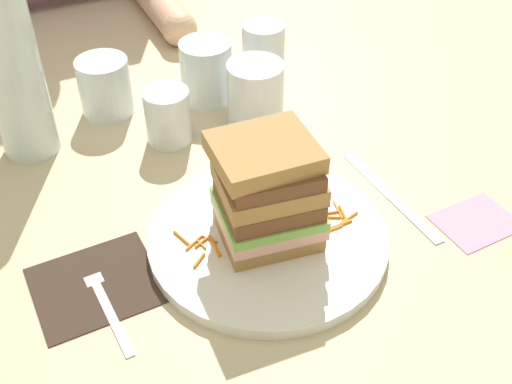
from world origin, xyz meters
TOP-DOWN VIEW (x-y plane):
  - ground_plane at (0.00, 0.00)m, footprint 3.00×3.00m
  - main_plate at (0.01, 0.00)m, footprint 0.29×0.29m
  - sandwich at (0.01, 0.00)m, footprint 0.12×0.12m
  - carrot_shred_0 at (-0.06, 0.01)m, footprint 0.01×0.03m
  - carrot_shred_1 at (-0.08, 0.02)m, footprint 0.02×0.02m
  - carrot_shred_2 at (-0.07, 0.02)m, footprint 0.01×0.02m
  - carrot_shred_3 at (-0.09, 0.03)m, footprint 0.01×0.03m
  - carrot_shred_4 at (-0.07, 0.02)m, footprint 0.02×0.01m
  - carrot_shred_5 at (-0.08, -0.01)m, footprint 0.02×0.02m
  - carrot_shred_6 at (-0.06, 0.02)m, footprint 0.01×0.02m
  - carrot_shred_7 at (0.11, 0.00)m, footprint 0.01×0.03m
  - carrot_shred_8 at (0.09, -0.00)m, footprint 0.03×0.01m
  - carrot_shred_9 at (0.09, -0.02)m, footprint 0.03×0.00m
  - carrot_shred_10 at (0.11, -0.01)m, footprint 0.01×0.03m
  - carrot_shred_11 at (0.11, -0.02)m, footprint 0.03×0.01m
  - carrot_shred_12 at (0.09, -0.01)m, footprint 0.02×0.01m
  - carrot_shred_13 at (0.08, -0.03)m, footprint 0.02×0.00m
  - carrot_shred_14 at (0.08, -0.01)m, footprint 0.03×0.01m
  - napkin_dark at (-0.19, 0.02)m, footprint 0.14×0.13m
  - fork at (-0.19, -0.00)m, footprint 0.03×0.17m
  - knife at (0.19, 0.00)m, footprint 0.02×0.20m
  - juice_glass at (0.11, 0.24)m, footprint 0.08×0.08m
  - water_bottle at (-0.21, 0.31)m, footprint 0.08×0.08m
  - empty_tumbler_0 at (-0.09, 0.36)m, footprint 0.08×0.08m
  - empty_tumbler_1 at (0.06, 0.33)m, footprint 0.08×0.08m
  - empty_tumbler_2 at (0.17, 0.36)m, footprint 0.07×0.07m
  - empty_tumbler_3 at (-0.03, 0.25)m, footprint 0.07×0.07m
  - napkin_pink at (0.26, -0.08)m, footprint 0.10×0.08m

SIDE VIEW (x-z plane):
  - ground_plane at x=0.00m, z-range 0.00..0.00m
  - napkin_pink at x=0.26m, z-range 0.00..0.00m
  - napkin_dark at x=-0.19m, z-range 0.00..0.00m
  - knife at x=0.19m, z-range 0.00..0.00m
  - fork at x=-0.19m, z-range 0.00..0.01m
  - main_plate at x=0.01m, z-range 0.00..0.02m
  - carrot_shred_2 at x=-0.07m, z-range 0.02..0.02m
  - carrot_shred_7 at x=0.11m, z-range 0.02..0.02m
  - carrot_shred_6 at x=-0.06m, z-range 0.02..0.02m
  - carrot_shred_14 at x=0.08m, z-range 0.02..0.02m
  - carrot_shred_13 at x=0.08m, z-range 0.02..0.02m
  - carrot_shred_12 at x=0.09m, z-range 0.02..0.02m
  - carrot_shred_8 at x=0.09m, z-range 0.02..0.02m
  - carrot_shred_10 at x=0.11m, z-range 0.02..0.02m
  - carrot_shred_1 at x=-0.08m, z-range 0.02..0.02m
  - carrot_shred_4 at x=-0.07m, z-range 0.02..0.02m
  - carrot_shred_3 at x=-0.09m, z-range 0.02..0.02m
  - carrot_shred_9 at x=0.09m, z-range 0.02..0.02m
  - carrot_shred_11 at x=0.11m, z-range 0.02..0.02m
  - carrot_shred_5 at x=-0.08m, z-range 0.02..0.02m
  - carrot_shred_0 at x=-0.06m, z-range 0.02..0.02m
  - empty_tumbler_3 at x=-0.03m, z-range 0.00..0.08m
  - juice_glass at x=0.11m, z-range -0.01..0.09m
  - empty_tumbler_0 at x=-0.09m, z-range 0.00..0.09m
  - empty_tumbler_2 at x=0.17m, z-range 0.00..0.09m
  - empty_tumbler_1 at x=0.06m, z-range 0.00..0.10m
  - sandwich at x=0.01m, z-range 0.01..0.14m
  - water_bottle at x=-0.21m, z-range -0.02..0.29m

